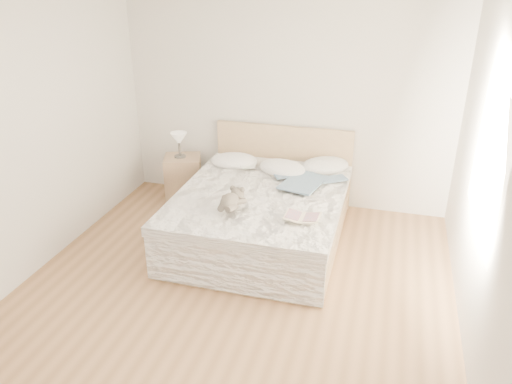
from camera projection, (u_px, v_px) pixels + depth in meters
floor at (228, 300)px, 4.55m from camera, size 4.00×4.50×0.00m
wall_back at (286, 96)px, 5.95m from camera, size 4.00×0.02×2.70m
wall_front at (44, 358)px, 2.02m from camera, size 4.00×0.02×2.70m
wall_left at (14, 141)px, 4.47m from camera, size 0.02×4.50×2.70m
wall_right at (495, 191)px, 3.49m from camera, size 0.02×4.50×2.70m
window at (490, 162)px, 3.72m from camera, size 0.02×1.30×1.10m
bed at (262, 213)px, 5.46m from camera, size 1.72×2.14×1.00m
nightstand at (183, 177)px, 6.44m from camera, size 0.56×0.53×0.56m
table_lamp at (179, 140)px, 6.23m from camera, size 0.23×0.23×0.32m
pillow_left at (234, 161)px, 5.98m from camera, size 0.62×0.48×0.17m
pillow_middle at (282, 168)px, 5.76m from camera, size 0.67×0.56×0.17m
pillow_right at (325, 165)px, 5.84m from camera, size 0.71×0.67×0.17m
blouse at (303, 182)px, 5.42m from camera, size 0.73×0.76×0.02m
photo_book at (243, 165)px, 5.89m from camera, size 0.35×0.27×0.02m
childrens_book at (302, 217)px, 4.67m from camera, size 0.35×0.24×0.02m
teddy_bear at (230, 207)px, 4.83m from camera, size 0.25×0.34×0.17m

